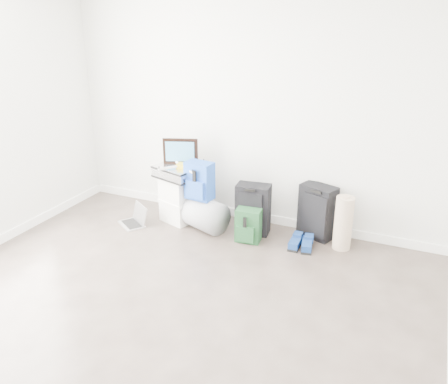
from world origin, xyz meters
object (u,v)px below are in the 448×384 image
at_px(briefcase, 177,172).
at_px(large_suitcase, 253,209).
at_px(boxes_stack, 178,199).
at_px(carry_on, 317,212).
at_px(duffel_bag, 201,213).
at_px(laptop, 135,220).

bearing_deg(briefcase, large_suitcase, 19.94).
distance_m(briefcase, large_suitcase, 0.99).
height_order(briefcase, large_suitcase, briefcase).
bearing_deg(boxes_stack, carry_on, 27.16).
bearing_deg(carry_on, boxes_stack, -150.54).
xyz_separation_m(boxes_stack, large_suitcase, (0.93, 0.06, 0.01)).
relative_size(duffel_bag, large_suitcase, 1.05).
xyz_separation_m(boxes_stack, laptop, (-0.42, -0.30, -0.22)).
xyz_separation_m(boxes_stack, duffel_bag, (0.33, -0.06, -0.09)).
bearing_deg(large_suitcase, briefcase, 176.71).
bearing_deg(large_suitcase, boxes_stack, 176.71).
distance_m(duffel_bag, large_suitcase, 0.61).
bearing_deg(boxes_stack, duffel_bag, 8.48).
distance_m(boxes_stack, laptop, 0.56).
relative_size(large_suitcase, carry_on, 0.96).
xyz_separation_m(large_suitcase, laptop, (-1.35, -0.36, -0.23)).
bearing_deg(laptop, briefcase, 69.44).
bearing_deg(duffel_bag, carry_on, 35.14).
relative_size(briefcase, duffel_bag, 0.80).
height_order(duffel_bag, large_suitcase, large_suitcase).
distance_m(briefcase, carry_on, 1.66).
height_order(large_suitcase, carry_on, carry_on).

